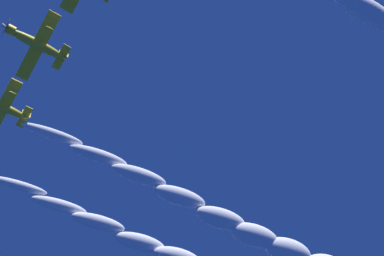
{
  "coord_description": "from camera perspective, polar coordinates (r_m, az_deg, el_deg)",
  "views": [
    {
      "loc": [
        -9.97,
        42.98,
        1.77
      ],
      "look_at": [
        -11.44,
        -9.45,
        53.77
      ],
      "focal_mm": 57.44,
      "sensor_mm": 36.0,
      "label": 1
    }
  ],
  "objects": [
    {
      "name": "airplane_right_wingman",
      "position": [
        70.72,
        -14.4,
        7.66
      ],
      "size": [
        7.53,
        7.74,
        3.67
      ],
      "color": "gold"
    }
  ]
}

